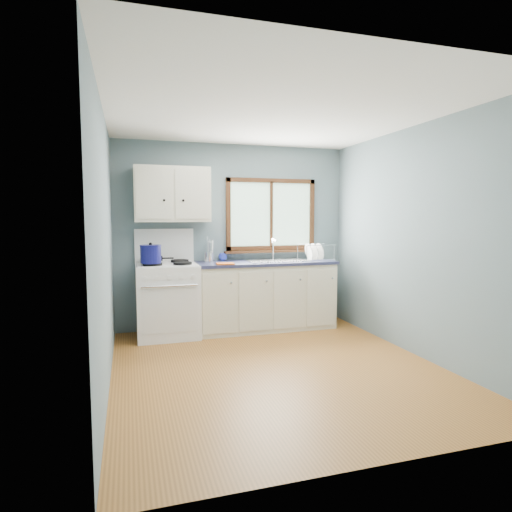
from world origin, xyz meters
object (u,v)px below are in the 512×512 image
object	(u,v)px
utensil_crock	(209,257)
dish_rack	(315,255)
sink	(278,265)
stockpot	(151,254)
gas_range	(167,298)
base_cabinets	(265,299)
skillet	(152,258)
thermos	(211,251)

from	to	relation	value
utensil_crock	dish_rack	xyz separation A→B (m)	(1.49, -0.08, -0.01)
sink	stockpot	world-z (taller)	sink
gas_range	base_cabinets	xyz separation A→B (m)	(1.31, 0.02, -0.08)
base_cabinets	skillet	distance (m)	1.59
base_cabinets	sink	bearing A→B (deg)	-0.13
skillet	utensil_crock	distance (m)	0.73
stockpot	thermos	world-z (taller)	stockpot
base_cabinets	thermos	xyz separation A→B (m)	(-0.71, 0.18, 0.65)
gas_range	skillet	size ratio (longest dim) A/B	3.23
base_cabinets	skillet	size ratio (longest dim) A/B	4.39
base_cabinets	dish_rack	bearing A→B (deg)	1.76
gas_range	thermos	distance (m)	0.85
sink	stockpot	bearing A→B (deg)	-173.81
sink	utensil_crock	size ratio (longest dim) A/B	2.47
dish_rack	base_cabinets	bearing A→B (deg)	-179.84
base_cabinets	thermos	world-z (taller)	thermos
gas_range	thermos	xyz separation A→B (m)	(0.60, 0.20, 0.57)
sink	utensil_crock	bearing A→B (deg)	173.56
base_cabinets	skillet	world-z (taller)	skillet
skillet	stockpot	size ratio (longest dim) A/B	1.64
gas_range	dish_rack	distance (m)	2.11
stockpot	dish_rack	distance (m)	2.26
gas_range	stockpot	xyz separation A→B (m)	(-0.20, -0.16, 0.58)
skillet	dish_rack	world-z (taller)	dish_rack
base_cabinets	sink	size ratio (longest dim) A/B	2.20
gas_range	sink	world-z (taller)	gas_range
utensil_crock	dish_rack	distance (m)	1.50
stockpot	utensil_crock	xyz separation A→B (m)	(0.75, 0.29, -0.08)
sink	skillet	distance (m)	1.67
gas_range	base_cabinets	world-z (taller)	gas_range
sink	thermos	bearing A→B (deg)	168.63
skillet	thermos	size ratio (longest dim) A/B	1.49
gas_range	thermos	size ratio (longest dim) A/B	4.82
base_cabinets	dish_rack	size ratio (longest dim) A/B	4.14
skillet	stockpot	xyz separation A→B (m)	(-0.03, -0.30, 0.08)
gas_range	dish_rack	world-z (taller)	gas_range
base_cabinets	skillet	xyz separation A→B (m)	(-1.48, 0.11, 0.58)
sink	dish_rack	bearing A→B (deg)	2.36
gas_range	base_cabinets	size ratio (longest dim) A/B	0.74
sink	dish_rack	distance (m)	0.58
base_cabinets	thermos	distance (m)	0.98
utensil_crock	sink	bearing A→B (deg)	-6.44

